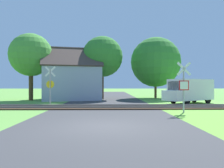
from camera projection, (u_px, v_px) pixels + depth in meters
ground_plane at (103, 126)px, 9.22m from camera, size 160.00×160.00×0.00m
road_asphalt at (104, 119)px, 11.22m from camera, size 7.76×80.00×0.01m
rail_track at (106, 107)px, 16.30m from camera, size 60.00×2.60×0.22m
stop_sign_near at (184, 85)px, 13.55m from camera, size 0.88×0.16×3.18m
crossing_sign_far at (50, 83)px, 17.92m from camera, size 0.87×0.18×3.27m
house at (71, 82)px, 25.32m from camera, size 7.67×7.03×6.09m
tree_center at (102, 57)px, 26.09m from camera, size 4.85×4.85×7.51m
tree_right at (156, 62)px, 27.95m from camera, size 6.35×6.35×7.79m
tree_left at (31, 55)px, 24.20m from camera, size 4.73×4.73×7.40m
mail_truck at (189, 90)px, 20.09m from camera, size 5.17×4.05×2.24m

